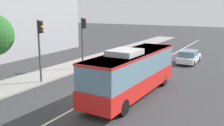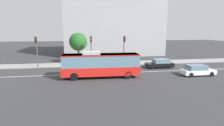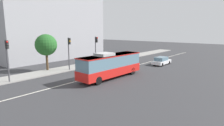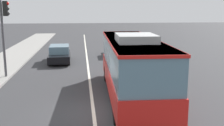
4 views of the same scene
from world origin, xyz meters
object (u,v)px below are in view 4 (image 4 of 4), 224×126
at_px(transit_bus, 132,64).
at_px(sedan_white, 118,48).
at_px(sedan_black, 60,54).
at_px(traffic_light_near_corner, 5,25).

relative_size(transit_bus, sedan_white, 2.23).
distance_m(sedan_white, sedan_black, 6.32).
bearing_deg(sedan_black, traffic_light_near_corner, -31.31).
distance_m(sedan_black, traffic_light_near_corner, 6.82).
distance_m(transit_bus, sedan_black, 11.29).
height_order(transit_bus, sedan_black, transit_bus).
bearing_deg(traffic_light_near_corner, transit_bus, -36.21).
xyz_separation_m(sedan_white, sedan_black, (-2.96, 5.58, 0.00)).
bearing_deg(transit_bus, sedan_black, 25.62).
relative_size(sedan_white, traffic_light_near_corner, 0.87).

